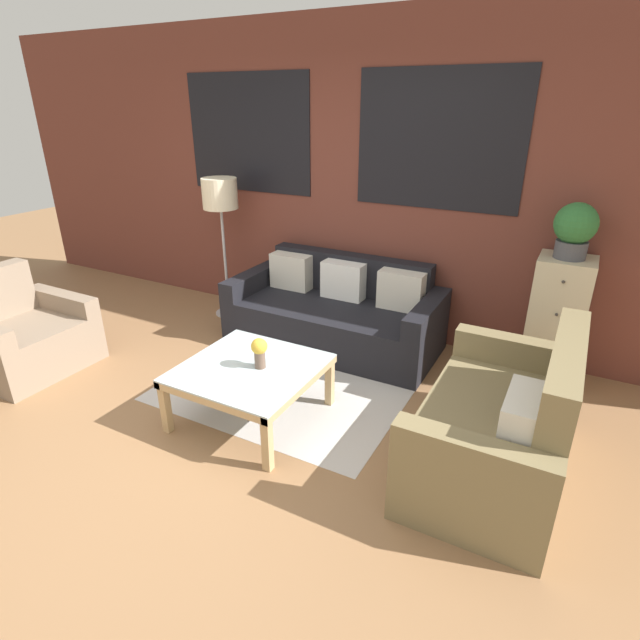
{
  "coord_description": "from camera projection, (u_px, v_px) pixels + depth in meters",
  "views": [
    {
      "loc": [
        2.14,
        -1.86,
        2.1
      ],
      "look_at": [
        0.48,
        1.24,
        0.55
      ],
      "focal_mm": 28.0,
      "sensor_mm": 36.0,
      "label": 1
    }
  ],
  "objects": [
    {
      "name": "settee_vintage",
      "position": [
        500.0,
        428.0,
        2.97
      ],
      "size": [
        0.8,
        1.41,
        0.92
      ],
      "color": "olive",
      "rests_on": "ground_plane"
    },
    {
      "name": "drawer_cabinet",
      "position": [
        556.0,
        321.0,
        3.91
      ],
      "size": [
        0.4,
        0.39,
        1.03
      ],
      "color": "#C6B793",
      "rests_on": "ground_plane"
    },
    {
      "name": "ground_plane",
      "position": [
        167.0,
        450.0,
        3.27
      ],
      "size": [
        16.0,
        16.0,
        0.0
      ],
      "primitive_type": "plane",
      "color": "#8E6642"
    },
    {
      "name": "potted_plant",
      "position": [
        575.0,
        229.0,
        3.62
      ],
      "size": [
        0.3,
        0.3,
        0.41
      ],
      "color": "#47474C",
      "rests_on": "drawer_cabinet"
    },
    {
      "name": "flower_vase",
      "position": [
        259.0,
        351.0,
        3.39
      ],
      "size": [
        0.11,
        0.11,
        0.22
      ],
      "color": "brown",
      "rests_on": "coffee_table"
    },
    {
      "name": "wall_back_brick",
      "position": [
        336.0,
        181.0,
        4.67
      ],
      "size": [
        8.4,
        0.09,
        2.8
      ],
      "color": "brown",
      "rests_on": "ground_plane"
    },
    {
      "name": "coffee_table",
      "position": [
        250.0,
        374.0,
        3.47
      ],
      "size": [
        0.9,
        0.9,
        0.41
      ],
      "color": "silver",
      "rests_on": "ground_plane"
    },
    {
      "name": "armchair_corner",
      "position": [
        25.0,
        337.0,
        4.19
      ],
      "size": [
        0.8,
        0.88,
        0.84
      ],
      "color": "#84705B",
      "rests_on": "ground_plane"
    },
    {
      "name": "couch_dark",
      "position": [
        336.0,
        314.0,
        4.62
      ],
      "size": [
        1.91,
        0.88,
        0.78
      ],
      "color": "black",
      "rests_on": "ground_plane"
    },
    {
      "name": "rug",
      "position": [
        296.0,
        378.0,
        4.11
      ],
      "size": [
        1.86,
        1.72,
        0.0
      ],
      "color": "#BCB7B2",
      "rests_on": "ground_plane"
    },
    {
      "name": "floor_lamp",
      "position": [
        220.0,
        201.0,
        4.88
      ],
      "size": [
        0.34,
        0.34,
        1.42
      ],
      "color": "#B2B2B7",
      "rests_on": "ground_plane"
    }
  ]
}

